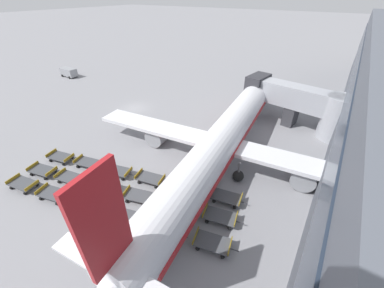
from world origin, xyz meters
TOP-DOWN VIEW (x-y plane):
  - ground_plane at (0.00, 0.00)m, footprint 500.00×500.00m
  - jet_bridge at (25.56, 8.51)m, footprint 15.59×6.11m
  - airplane at (19.55, -4.45)m, footprint 34.03×42.80m
  - service_van at (-25.67, 4.54)m, footprint 4.25×2.40m
  - baggage_dolly_row_near_col_a at (4.41, -20.58)m, footprint 3.68×2.10m
  - baggage_dolly_row_near_col_b at (8.39, -19.68)m, footprint 3.68×2.24m
  - baggage_dolly_row_near_col_c at (12.25, -18.79)m, footprint 3.68×2.21m
  - baggage_dolly_row_near_col_d at (16.33, -17.86)m, footprint 3.68×2.34m
  - baggage_dolly_row_near_col_e at (20.12, -16.96)m, footprint 3.68×2.16m
  - baggage_dolly_row_near_col_f at (24.14, -15.85)m, footprint 3.68×2.21m
  - baggage_dolly_row_mid_a_col_a at (3.95, -18.29)m, footprint 3.68×2.20m
  - baggage_dolly_row_mid_a_col_b at (7.68, -17.35)m, footprint 3.68×2.11m
  - baggage_dolly_row_mid_a_col_c at (11.71, -16.20)m, footprint 3.68×2.20m
  - baggage_dolly_row_mid_a_col_d at (15.70, -15.31)m, footprint 3.68×2.33m
  - baggage_dolly_row_mid_a_col_e at (19.50, -14.30)m, footprint 3.68×2.13m
  - baggage_dolly_row_mid_a_col_f at (23.46, -13.21)m, footprint 3.68×2.20m
  - baggage_dolly_row_mid_b_col_a at (3.28, -15.72)m, footprint 3.68×2.17m
  - baggage_dolly_row_mid_b_col_b at (7.03, -14.64)m, footprint 3.68×2.22m
  - baggage_dolly_row_mid_b_col_c at (11.06, -13.82)m, footprint 3.68×2.25m
  - baggage_dolly_row_mid_b_col_d at (14.88, -12.75)m, footprint 3.68×2.15m
  - baggage_dolly_row_mid_b_col_e at (18.80, -11.85)m, footprint 3.68×2.34m
  - baggage_dolly_row_mid_b_col_f at (22.89, -10.81)m, footprint 3.68×2.08m
  - stand_guidance_stripe at (18.19, -13.59)m, footprint 3.25×26.52m

SIDE VIEW (x-z plane):
  - ground_plane at x=0.00m, z-range 0.00..0.00m
  - stand_guidance_stripe at x=18.19m, z-range 0.00..0.01m
  - baggage_dolly_row_near_col_a at x=4.41m, z-range 0.02..0.94m
  - baggage_dolly_row_near_col_b at x=8.39m, z-range 0.02..0.94m
  - baggage_dolly_row_near_col_c at x=12.25m, z-range 0.02..0.94m
  - baggage_dolly_row_near_col_d at x=16.33m, z-range 0.02..0.94m
  - baggage_dolly_row_near_col_e at x=20.12m, z-range 0.02..0.94m
  - baggage_dolly_row_near_col_f at x=24.14m, z-range 0.02..0.94m
  - baggage_dolly_row_mid_a_col_a at x=3.95m, z-range 0.02..0.94m
  - baggage_dolly_row_mid_a_col_b at x=7.68m, z-range 0.02..0.94m
  - baggage_dolly_row_mid_a_col_c at x=11.71m, z-range 0.02..0.94m
  - baggage_dolly_row_mid_a_col_d at x=15.70m, z-range 0.02..0.94m
  - baggage_dolly_row_mid_a_col_e at x=19.50m, z-range 0.02..0.94m
  - baggage_dolly_row_mid_a_col_f at x=23.46m, z-range 0.02..0.94m
  - baggage_dolly_row_mid_b_col_a at x=3.28m, z-range 0.02..0.94m
  - baggage_dolly_row_mid_b_col_b at x=7.03m, z-range 0.02..0.94m
  - baggage_dolly_row_mid_b_col_c at x=11.06m, z-range 0.02..0.94m
  - baggage_dolly_row_mid_b_col_d at x=14.88m, z-range 0.02..0.94m
  - baggage_dolly_row_mid_b_col_e at x=18.80m, z-range 0.02..0.94m
  - baggage_dolly_row_mid_b_col_f at x=22.89m, z-range 0.02..0.94m
  - service_van at x=-25.67m, z-range 0.09..2.07m
  - airplane at x=19.55m, z-range -2.53..8.77m
  - jet_bridge at x=25.56m, z-range 0.58..6.87m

